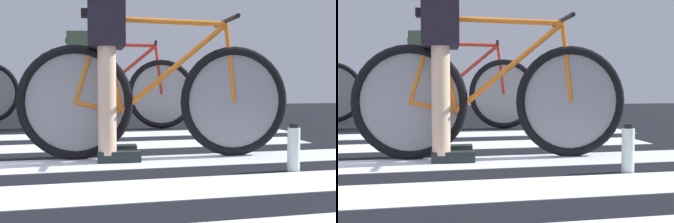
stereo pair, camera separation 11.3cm
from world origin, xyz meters
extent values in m
cube|color=silver|center=(0.10, 1.68, 0.02)|extent=(5.20, 0.44, 0.00)
torus|color=black|center=(0.60, 0.35, 0.38)|extent=(0.72, 0.12, 0.72)
torus|color=black|center=(1.62, 0.27, 0.38)|extent=(0.72, 0.12, 0.72)
cylinder|color=gray|center=(0.60, 0.35, 0.38)|extent=(0.61, 0.06, 0.61)
cylinder|color=gray|center=(1.62, 0.27, 0.38)|extent=(0.61, 0.06, 0.61)
cylinder|color=orange|center=(1.16, 0.30, 0.89)|extent=(0.80, 0.10, 0.05)
cylinder|color=orange|center=(1.22, 0.30, 0.60)|extent=(0.70, 0.09, 0.59)
cylinder|color=orange|center=(0.82, 0.33, 0.61)|extent=(0.16, 0.05, 0.59)
cylinder|color=orange|center=(0.74, 0.34, 0.35)|extent=(0.29, 0.05, 0.09)
cylinder|color=orange|center=(0.68, 0.34, 0.64)|extent=(0.19, 0.04, 0.53)
cylinder|color=orange|center=(1.59, 0.27, 0.63)|extent=(0.09, 0.04, 0.50)
cube|color=black|center=(0.76, 0.34, 0.93)|extent=(0.25, 0.11, 0.05)
cylinder|color=black|center=(1.56, 0.27, 0.90)|extent=(0.07, 0.52, 0.03)
cylinder|color=#4C4C51|center=(0.88, 0.33, 0.32)|extent=(0.05, 0.34, 0.02)
cylinder|color=beige|center=(0.80, 0.47, 0.51)|extent=(0.11, 0.11, 0.89)
cylinder|color=beige|center=(0.78, 0.19, 0.51)|extent=(0.11, 0.11, 0.89)
cube|color=black|center=(0.79, 0.33, 0.86)|extent=(0.25, 0.43, 0.28)
cube|color=black|center=(0.87, 0.47, 0.06)|extent=(0.27, 0.12, 0.07)
cube|color=black|center=(0.85, 0.19, 0.06)|extent=(0.27, 0.12, 0.07)
torus|color=black|center=(0.57, 2.39, 0.38)|extent=(0.71, 0.20, 0.72)
torus|color=black|center=(1.57, 2.18, 0.38)|extent=(0.71, 0.20, 0.72)
cylinder|color=gray|center=(0.57, 2.39, 0.38)|extent=(0.60, 0.13, 0.61)
cylinder|color=gray|center=(1.57, 2.18, 0.38)|extent=(0.60, 0.13, 0.61)
cylinder|color=red|center=(1.12, 2.27, 0.89)|extent=(0.79, 0.20, 0.05)
cylinder|color=red|center=(1.18, 2.26, 0.60)|extent=(0.69, 0.18, 0.59)
cylinder|color=red|center=(0.79, 2.34, 0.61)|extent=(0.16, 0.07, 0.59)
cylinder|color=red|center=(0.71, 2.36, 0.35)|extent=(0.29, 0.09, 0.09)
cylinder|color=red|center=(0.65, 2.37, 0.64)|extent=(0.19, 0.06, 0.53)
cylinder|color=red|center=(1.54, 2.18, 0.63)|extent=(0.09, 0.05, 0.50)
cube|color=black|center=(0.73, 2.35, 0.93)|extent=(0.25, 0.14, 0.05)
cylinder|color=black|center=(1.51, 2.19, 0.90)|extent=(0.14, 0.51, 0.03)
cylinder|color=#4C4C51|center=(0.85, 2.33, 0.32)|extent=(0.09, 0.34, 0.02)
cylinder|color=tan|center=(0.79, 2.48, 0.52)|extent=(0.11, 0.11, 0.90)
cylinder|color=tan|center=(0.73, 2.21, 0.52)|extent=(0.11, 0.11, 0.90)
cube|color=#324232|center=(0.76, 2.35, 0.87)|extent=(0.30, 0.45, 0.28)
cube|color=#471E1B|center=(0.86, 2.47, 0.06)|extent=(0.28, 0.15, 0.07)
cube|color=#471E1B|center=(0.80, 2.20, 0.06)|extent=(0.28, 0.15, 0.07)
cylinder|color=white|center=(1.74, -0.31, 0.14)|extent=(0.07, 0.07, 0.24)
cylinder|color=black|center=(1.74, -0.31, 0.27)|extent=(0.05, 0.05, 0.02)
camera|label=1|loc=(0.46, -2.65, 0.51)|focal=50.95mm
camera|label=2|loc=(0.57, -2.65, 0.51)|focal=50.95mm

